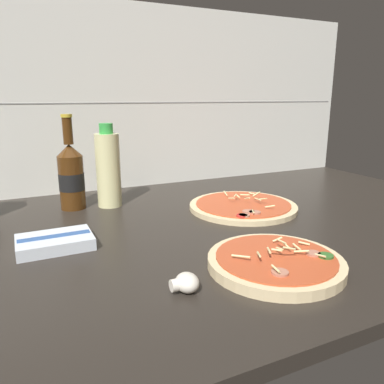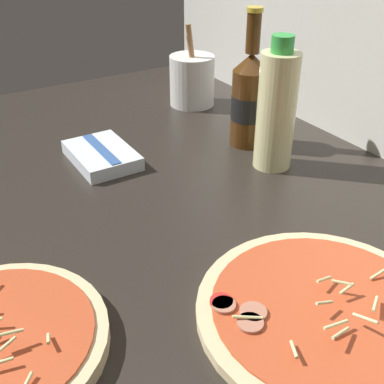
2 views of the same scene
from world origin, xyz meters
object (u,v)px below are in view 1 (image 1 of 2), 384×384
Objects in this scene: oil_bottle at (108,169)px; beer_bottle at (71,175)px; pizza_far at (243,206)px; pizza_near at (274,262)px; dish_towel at (55,242)px; mushroom_left at (186,283)px.

beer_bottle is at bearing 169.83° from oil_bottle.
pizza_far is at bearing -26.16° from beer_bottle.
pizza_near is 35.74cm from pizza_far.
beer_bottle is 1.11× the size of oil_bottle.
dish_towel is (-34.19, 26.10, 0.14)cm from pizza_near.
oil_bottle is 52.92cm from mushroom_left.
mushroom_left is (9.20, -53.88, -7.56)cm from beer_bottle.
pizza_far reaches higher than mushroom_left.
mushroom_left is 0.31× the size of dish_towel.
dish_towel is (-16.59, 27.04, -0.30)cm from mushroom_left.
pizza_near is at bearing -63.15° from beer_bottle.
pizza_far is 1.98× the size of dish_towel.
oil_bottle is at bearing -10.17° from beer_bottle.
dish_towel is at bearing 142.64° from pizza_near.
beer_bottle is (-26.80, 52.95, 7.99)cm from pizza_near.
beer_bottle reaches higher than pizza_near.
pizza_far is at bearing -30.35° from oil_bottle.
oil_bottle reaches higher than pizza_far.
pizza_near is 43.01cm from dish_towel.
mushroom_left is (-32.01, -33.64, 0.72)cm from pizza_far.
dish_towel is at bearing -172.27° from pizza_far.
beer_bottle is 1.73× the size of dish_towel.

